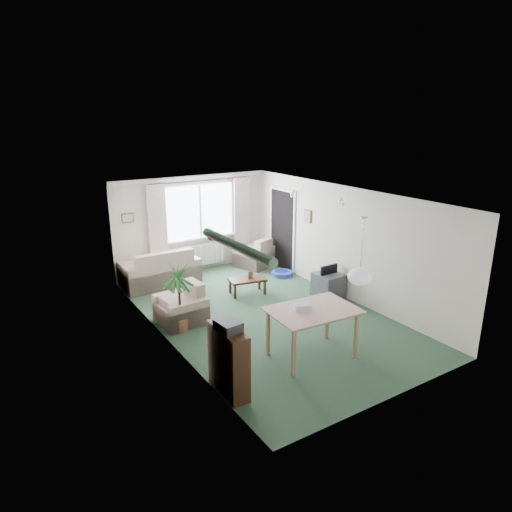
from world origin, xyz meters
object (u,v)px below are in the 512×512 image
bookshelf (228,361)px  coffee_table (247,286)px  armchair_corner (254,252)px  armchair_left (181,304)px  tv_cube (328,285)px  sofa (159,267)px  dining_table (312,333)px  pet_bed (282,273)px  houseplant (179,297)px

bookshelf → coffee_table: bearing=56.4°
armchair_corner → armchair_left: bearing=15.8°
tv_cube → coffee_table: bearing=141.3°
sofa → armchair_left: size_ratio=2.04×
dining_table → tv_cube: (1.91, 1.80, -0.14)m
armchair_left → pet_bed: (3.15, 1.13, -0.33)m
armchair_corner → coffee_table: (-1.16, -1.57, -0.20)m
sofa → coffee_table: 2.15m
houseplant → pet_bed: size_ratio=2.54×
armchair_left → pet_bed: 3.36m
tv_cube → pet_bed: size_ratio=1.13×
coffee_table → pet_bed: (1.34, 0.57, -0.13)m
armchair_corner → pet_bed: (0.17, -1.00, -0.33)m
coffee_table → houseplant: (-1.96, -0.89, 0.47)m
armchair_left → houseplant: (-0.15, -0.33, 0.27)m
pet_bed → tv_cube: bearing=-88.3°
coffee_table → bookshelf: 3.74m
bookshelf → dining_table: bookshelf is taller
dining_table → tv_cube: dining_table is taller
sofa → dining_table: bearing=100.9°
bookshelf → armchair_left: bearing=83.8°
armchair_left → coffee_table: armchair_left is taller
dining_table → armchair_left: bearing=119.0°
armchair_left → bookshelf: (-0.34, -2.49, 0.12)m
armchair_left → dining_table: dining_table is taller
tv_cube → sofa: bearing=135.6°
dining_table → armchair_corner: bearing=69.3°
houseplant → pet_bed: bearing=23.9°
armchair_corner → bookshelf: (-3.32, -4.62, 0.11)m
bookshelf → tv_cube: bookshelf is taller
sofa → pet_bed: size_ratio=3.37×
coffee_table → dining_table: 2.94m
armchair_corner → tv_cube: (0.22, -2.66, -0.12)m
armchair_corner → coffee_table: bearing=33.8°
armchair_left → tv_cube: size_ratio=1.45×
sofa → bookshelf: 4.70m
dining_table → pet_bed: 3.94m
dining_table → tv_cube: 2.62m
coffee_table → pet_bed: size_ratio=1.54×
sofa → coffee_table: bearing=131.1°
houseplant → dining_table: houseplant is taller
dining_table → bookshelf: bearing=-174.2°
armchair_corner → sofa: bearing=-20.3°
bookshelf → dining_table: size_ratio=0.76×
bookshelf → houseplant: 2.17m
armchair_corner → dining_table: bearing=49.6°
armchair_left → pet_bed: size_ratio=1.65×
armchair_corner → armchair_left: 3.66m
bookshelf → houseplant: (0.19, 2.16, 0.16)m
sofa → bookshelf: (-0.74, -4.64, 0.06)m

